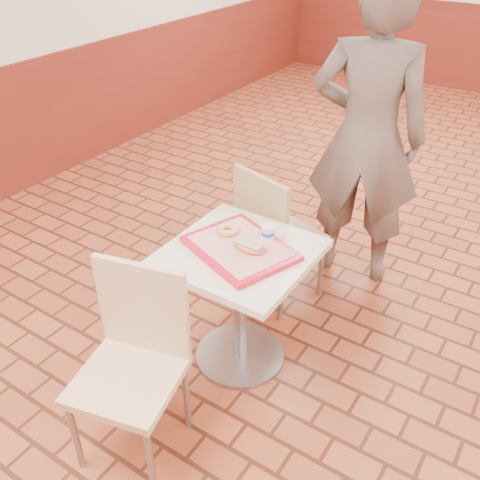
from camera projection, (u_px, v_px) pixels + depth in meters
The scene contains 8 objects.
main_table at pixel (240, 289), 2.63m from camera, with size 0.66×0.66×0.69m.
chair_main_front at pixel (134, 355), 2.21m from camera, with size 0.49×0.49×0.88m.
chair_main_back at pixel (273, 232), 3.03m from camera, with size 0.49×0.49×0.87m.
customer at pixel (367, 138), 3.06m from camera, with size 0.67×0.44×1.84m, color brown.
serving_tray at pixel (240, 248), 2.49m from camera, with size 0.48×0.37×0.03m.
ring_donut at pixel (228, 229), 2.57m from camera, with size 0.10×0.10×0.03m, color gold.
long_john_donut at pixel (248, 247), 2.44m from camera, with size 0.15×0.07×0.05m.
paper_cup at pixel (268, 233), 2.50m from camera, with size 0.07×0.07×0.08m.
Camera 1 is at (-0.25, -2.16, 2.10)m, focal length 40.00 mm.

